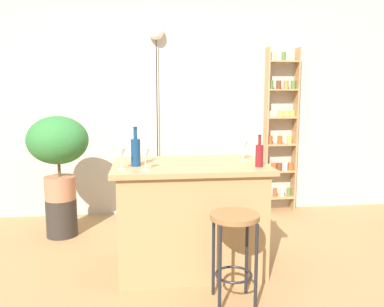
# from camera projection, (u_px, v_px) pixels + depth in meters

# --- Properties ---
(ground) EXTENTS (12.00, 12.00, 0.00)m
(ground) POSITION_uv_depth(u_px,v_px,m) (194.00, 282.00, 3.11)
(ground) COLOR #A37A4C
(back_wall) EXTENTS (6.40, 0.10, 2.80)m
(back_wall) POSITION_uv_depth(u_px,v_px,m) (174.00, 100.00, 4.81)
(back_wall) COLOR #BCB2A3
(back_wall) RESTS_ON ground
(kitchen_counter) EXTENTS (1.27, 0.83, 0.90)m
(kitchen_counter) POSITION_uv_depth(u_px,v_px,m) (190.00, 215.00, 3.34)
(kitchen_counter) COLOR #A87F51
(kitchen_counter) RESTS_ON ground
(bar_stool) EXTENTS (0.35, 0.35, 0.65)m
(bar_stool) POSITION_uv_depth(u_px,v_px,m) (234.00, 237.00, 2.73)
(bar_stool) COLOR black
(bar_stool) RESTS_ON ground
(spice_shelf) EXTENTS (0.39, 0.16, 2.02)m
(spice_shelf) POSITION_uv_depth(u_px,v_px,m) (280.00, 132.00, 4.88)
(spice_shelf) COLOR tan
(spice_shelf) RESTS_ON ground
(plant_stool) EXTENTS (0.31, 0.31, 0.39)m
(plant_stool) POSITION_uv_depth(u_px,v_px,m) (62.00, 217.00, 4.09)
(plant_stool) COLOR #2D2823
(plant_stool) RESTS_ON ground
(potted_plant) EXTENTS (0.61, 0.55, 0.86)m
(potted_plant) POSITION_uv_depth(u_px,v_px,m) (58.00, 146.00, 3.98)
(potted_plant) COLOR #A86B4C
(potted_plant) RESTS_ON plant_stool
(bottle_sauce_amber) EXTENTS (0.08, 0.08, 0.32)m
(bottle_sauce_amber) POSITION_uv_depth(u_px,v_px,m) (136.00, 151.00, 3.13)
(bottle_sauce_amber) COLOR navy
(bottle_sauce_amber) RESTS_ON kitchen_counter
(bottle_vinegar) EXTENTS (0.06, 0.06, 0.26)m
(bottle_vinegar) POSITION_uv_depth(u_px,v_px,m) (259.00, 155.00, 3.10)
(bottle_vinegar) COLOR maroon
(bottle_vinegar) RESTS_ON kitchen_counter
(wine_glass_left) EXTENTS (0.07, 0.07, 0.16)m
(wine_glass_left) POSITION_uv_depth(u_px,v_px,m) (243.00, 147.00, 3.42)
(wine_glass_left) COLOR silver
(wine_glass_left) RESTS_ON kitchen_counter
(wine_glass_center) EXTENTS (0.07, 0.07, 0.16)m
(wine_glass_center) POSITION_uv_depth(u_px,v_px,m) (121.00, 154.00, 2.99)
(wine_glass_center) COLOR silver
(wine_glass_center) RESTS_ON kitchen_counter
(wine_glass_right) EXTENTS (0.07, 0.07, 0.16)m
(wine_glass_right) POSITION_uv_depth(u_px,v_px,m) (145.00, 155.00, 2.97)
(wine_glass_right) COLOR silver
(wine_glass_right) RESTS_ON kitchen_counter
(pendant_globe_light) EXTENTS (0.19, 0.19, 2.27)m
(pendant_globe_light) POSITION_uv_depth(u_px,v_px,m) (156.00, 36.00, 4.57)
(pendant_globe_light) COLOR black
(pendant_globe_light) RESTS_ON ground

